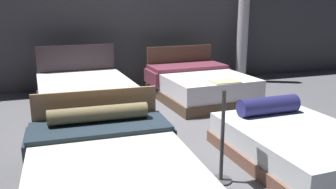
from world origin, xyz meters
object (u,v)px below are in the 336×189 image
at_px(bed_2, 85,94).
at_px(support_pillar, 244,10).
at_px(bed_3, 199,85).
at_px(bed_0, 108,167).
at_px(bed_1, 298,144).
at_px(price_sign, 222,144).

xyz_separation_m(bed_2, support_pillar, (3.98, 1.19, 1.47)).
distance_m(bed_2, bed_3, 2.28).
relative_size(bed_0, bed_1, 1.07).
distance_m(bed_2, support_pillar, 4.41).
bearing_deg(bed_0, price_sign, -10.23).
distance_m(bed_0, price_sign, 1.22).
distance_m(bed_0, bed_1, 2.30).
relative_size(bed_1, bed_2, 1.02).
bearing_deg(bed_1, price_sign, -173.49).
height_order(bed_1, bed_2, bed_2).
distance_m(bed_0, bed_2, 3.05).
relative_size(bed_0, support_pillar, 0.62).
bearing_deg(bed_1, support_pillar, 66.92).
height_order(bed_1, price_sign, price_sign).
height_order(bed_1, support_pillar, support_pillar).
relative_size(bed_2, bed_3, 0.91).
bearing_deg(support_pillar, price_sign, -122.77).
height_order(bed_2, support_pillar, support_pillar).
xyz_separation_m(price_sign, support_pillar, (2.89, 4.49, 1.31)).
bearing_deg(bed_3, bed_1, -94.09).
relative_size(price_sign, support_pillar, 0.32).
bearing_deg(support_pillar, bed_0, -133.80).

